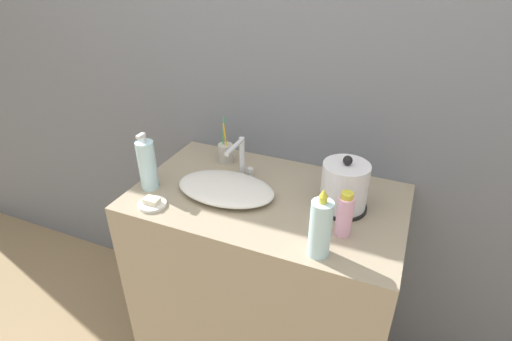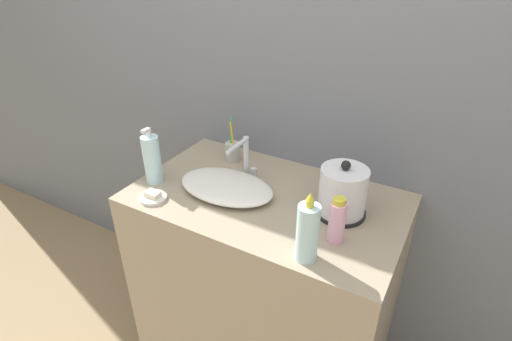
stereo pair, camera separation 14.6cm
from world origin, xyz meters
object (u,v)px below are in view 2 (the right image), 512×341
toothbrush_cup (233,151)px  mouthwash_bottle (308,232)px  shampoo_bottle (337,221)px  electric_kettle (342,193)px  faucet (245,156)px  lotion_bottle (152,159)px

toothbrush_cup → mouthwash_bottle: (0.52, -0.41, 0.05)m
shampoo_bottle → mouthwash_bottle: (-0.05, -0.12, 0.02)m
electric_kettle → mouthwash_bottle: size_ratio=0.90×
toothbrush_cup → faucet: bearing=-38.3°
electric_kettle → shampoo_bottle: 0.15m
faucet → toothbrush_cup: size_ratio=0.83×
electric_kettle → shampoo_bottle: bearing=-77.1°
shampoo_bottle → mouthwash_bottle: 0.13m
toothbrush_cup → shampoo_bottle: bearing=-27.1°
electric_kettle → mouthwash_bottle: (-0.01, -0.27, 0.01)m
electric_kettle → mouthwash_bottle: bearing=-93.0°
faucet → mouthwash_bottle: mouthwash_bottle is taller
toothbrush_cup → shampoo_bottle: toothbrush_cup is taller
faucet → toothbrush_cup: toothbrush_cup is taller
shampoo_bottle → mouthwash_bottle: size_ratio=0.69×
electric_kettle → toothbrush_cup: 0.56m
toothbrush_cup → lotion_bottle: lotion_bottle is taller
faucet → mouthwash_bottle: size_ratio=0.73×
electric_kettle → toothbrush_cup: electric_kettle is taller
electric_kettle → toothbrush_cup: (-0.54, 0.14, -0.04)m
toothbrush_cup → lotion_bottle: bearing=-120.6°
shampoo_bottle → faucet: bearing=156.3°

